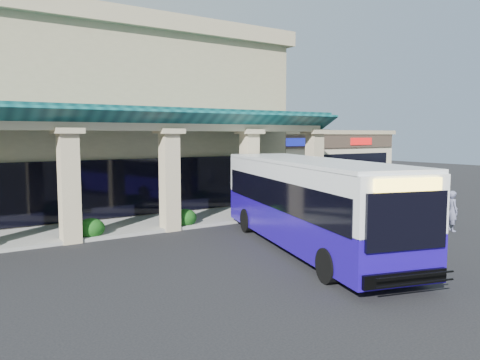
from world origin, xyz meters
TOP-DOWN VIEW (x-y plane):
  - ground at (0.00, 0.00)m, footprint 110.00×110.00m
  - main_building at (-8.00, 16.00)m, footprint 30.80×14.80m
  - arcade at (-8.00, 6.80)m, footprint 30.00×6.20m
  - strip_mall at (18.00, 24.00)m, footprint 22.50×12.50m
  - palm_0 at (8.50, 11.00)m, footprint 2.40×2.40m
  - palm_1 at (9.50, 14.00)m, footprint 2.40×2.40m
  - broadleaf_tree at (7.50, 19.00)m, footprint 2.60×2.60m
  - transit_bus at (-0.04, -1.00)m, footprint 6.35×12.86m
  - pedestrian at (7.81, -2.19)m, footprint 0.73×0.82m
  - car_silver at (11.94, 14.23)m, footprint 2.75×5.29m
  - car_white at (14.68, 13.11)m, footprint 2.51×5.09m
  - car_red at (17.87, 13.17)m, footprint 2.92×4.88m
  - car_gray at (20.51, 14.33)m, footprint 3.02×5.83m

SIDE VIEW (x-z plane):
  - ground at x=0.00m, z-range 0.00..0.00m
  - car_red at x=17.87m, z-range 0.00..1.32m
  - car_gray at x=20.51m, z-range 0.00..1.57m
  - car_white at x=14.68m, z-range 0.00..1.61m
  - car_silver at x=11.94m, z-range 0.00..1.72m
  - pedestrian at x=7.81m, z-range 0.00..1.88m
  - transit_bus at x=-0.04m, z-range 0.00..3.50m
  - broadleaf_tree at x=7.50m, z-range 0.00..4.81m
  - strip_mall at x=18.00m, z-range 0.00..4.90m
  - arcade at x=-8.00m, z-range 0.00..5.70m
  - palm_1 at x=9.50m, z-range 0.00..5.80m
  - palm_0 at x=8.50m, z-range 0.00..6.60m
  - main_building at x=-8.00m, z-range 0.00..11.35m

